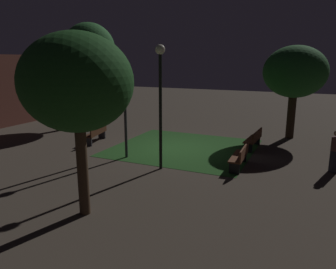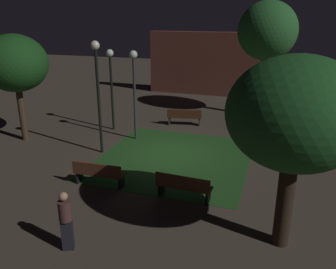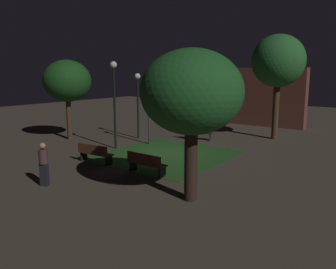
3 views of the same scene
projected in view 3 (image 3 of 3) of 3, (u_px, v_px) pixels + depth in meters
The scene contains 13 objects.
ground_plane at pixel (166, 153), 17.85m from camera, with size 60.00×60.00×0.00m, color #473D33.
grass_lawn at pixel (166, 155), 17.38m from camera, with size 6.00×6.43×0.01m, color #23511E.
bench_path_side at pixel (95, 153), 15.85m from camera, with size 1.82×0.55×0.88m.
bench_front_right at pixel (146, 163), 14.11m from camera, with size 1.82×0.58×0.88m.
bench_by_lamp at pixel (198, 132), 21.31m from camera, with size 1.86×0.82×0.88m.
tree_left_canopy at pixel (192, 93), 10.75m from camera, with size 3.23×3.23×4.85m.
tree_back_left at pixel (67, 81), 20.97m from camera, with size 2.86×2.86×4.84m.
tree_tall_center at pixel (278, 62), 20.85m from camera, with size 3.18×3.18×6.34m.
lamp_post_plaza_west at pixel (114, 90), 18.38m from camera, with size 0.36×0.36×4.66m.
lamp_post_near_wall at pixel (149, 95), 19.61m from camera, with size 0.36×0.36×4.13m.
lamp_post_path_center at pixel (138, 94), 21.37m from camera, with size 0.36×0.36×4.03m.
pedestrian at pixel (44, 163), 12.63m from camera, with size 0.34×0.32×1.61m.
building_wall_backdrop at pixel (247, 96), 27.30m from camera, with size 9.00×0.80×4.42m, color brown.
Camera 3 is at (10.24, -14.06, 4.13)m, focal length 37.18 mm.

